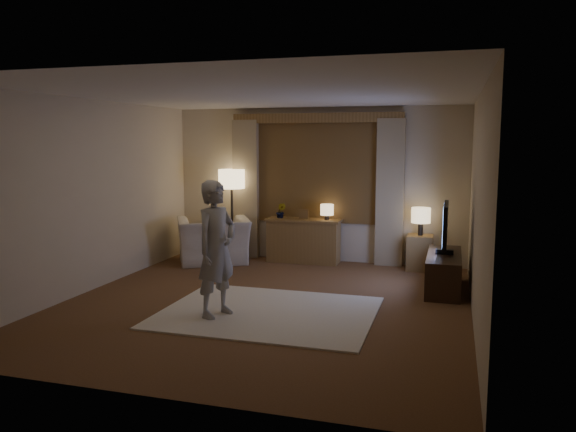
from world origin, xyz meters
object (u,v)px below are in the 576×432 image
at_px(armchair, 213,240).
at_px(tv_stand, 444,272).
at_px(side_table, 420,253).
at_px(sideboard, 304,242).
at_px(person, 217,249).

bearing_deg(armchair, tv_stand, 140.09).
distance_m(side_table, tv_stand, 1.19).
distance_m(sideboard, side_table, 1.93).
bearing_deg(side_table, armchair, -173.02).
xyz_separation_m(armchair, side_table, (3.37, 0.41, -0.10)).
distance_m(armchair, tv_stand, 3.83).
height_order(armchair, tv_stand, armchair).
bearing_deg(side_table, sideboard, 178.51).
xyz_separation_m(armchair, tv_stand, (3.76, -0.71, -0.13)).
height_order(armchair, side_table, armchair).
xyz_separation_m(tv_stand, person, (-2.51, -2.00, 0.56)).
distance_m(side_table, person, 3.82).
xyz_separation_m(sideboard, armchair, (-1.45, -0.46, 0.03)).
height_order(tv_stand, person, person).
distance_m(sideboard, armchair, 1.52).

